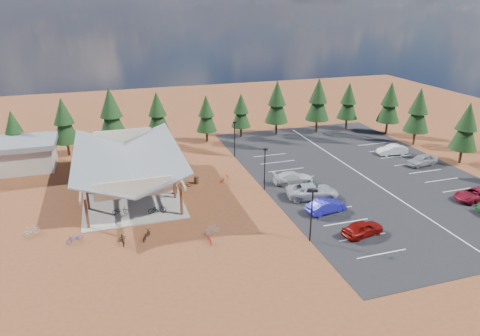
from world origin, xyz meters
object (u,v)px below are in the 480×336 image
bike_3 (113,165)px  bike_15 (225,178)px  car_2 (312,191)px  bike_8 (123,239)px  bike_9 (31,231)px  trash_bin_1 (196,180)px  bike_16 (185,184)px  bike_pavilion (128,159)px  bike_12 (146,235)px  bike_2 (111,187)px  car_8 (422,160)px  bike_1 (123,193)px  car_9 (392,150)px  bike_4 (157,209)px  trash_bin_0 (175,191)px  bike_0 (120,210)px  lamp_post_2 (235,137)px  bike_5 (160,187)px  bike_11 (209,239)px  lamp_post_0 (312,212)px  bike_6 (148,171)px  bike_7 (134,162)px  car_6 (475,194)px  lamp_post_1 (265,166)px  car_3 (293,178)px  car_0 (363,228)px  bike_13 (213,229)px  car_1 (326,206)px  bike_10 (75,238)px  outbuilding (13,155)px

bike_3 → bike_15: bearing=-107.9°
car_2 → bike_8: bearing=111.0°
bike_15 → bike_9: bearing=70.0°
trash_bin_1 → bike_16: 1.68m
bike_pavilion → bike_9: 13.12m
bike_15 → bike_12: bearing=97.5°
bike_2 → car_8: bearing=-112.7°
bike_1 → car_9: bearing=-74.6°
trash_bin_1 → car_8: 30.41m
bike_pavilion → bike_4: bike_pavilion is taller
trash_bin_0 → bike_0: size_ratio=0.54×
trash_bin_1 → bike_8: size_ratio=0.47×
lamp_post_2 → bike_5: lamp_post_2 is taller
bike_11 → bike_pavilion: bearing=109.2°
lamp_post_0 → bike_6: lamp_post_0 is taller
bike_7 → car_6: bearing=-141.8°
lamp_post_1 → car_6: size_ratio=1.07×
trash_bin_0 → bike_0: 7.07m
trash_bin_1 → car_3: bearing=-17.6°
lamp_post_1 → bike_7: size_ratio=2.87×
car_0 → bike_3: bearing=30.8°
bike_1 → lamp_post_1: bearing=-89.2°
lamp_post_2 → bike_6: (-12.46, -3.22, -2.41)m
bike_16 → bike_3: bearing=-131.2°
bike_13 → car_1: car_1 is taller
car_1 → car_2: (0.22, 3.64, 0.09)m
car_3 → car_0: bearing=-170.6°
car_6 → car_2: bearing=-113.8°
bike_6 → bike_8: (-4.10, -16.08, -0.07)m
bike_4 → car_0: size_ratio=0.44×
bike_2 → bike_10: bearing=144.7°
bike_10 → trash_bin_0: bearing=97.7°
bike_5 → lamp_post_0: bearing=-159.4°
car_0 → car_3: (-1.17, 13.32, -0.01)m
lamp_post_2 → bike_0: bearing=-140.7°
bike_13 → car_8: size_ratio=0.35×
car_9 → bike_2: bearing=-83.5°
bike_11 → bike_15: size_ratio=0.95×
car_0 → bike_7: bearing=26.5°
bike_11 → car_0: size_ratio=0.35×
bike_1 → bike_5: 4.30m
car_6 → bike_3: bearing=-124.2°
bike_3 → bike_5: (5.03, -8.73, -0.04)m
bike_3 → bike_12: (2.32, -19.14, -0.17)m
trash_bin_0 → car_3: 14.30m
bike_pavilion → car_3: bike_pavilion is taller
car_0 → car_1: size_ratio=0.97×
bike_1 → car_2: 21.31m
outbuilding → bike_4: outbuilding is taller
bike_pavilion → bike_3: size_ratio=11.19×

